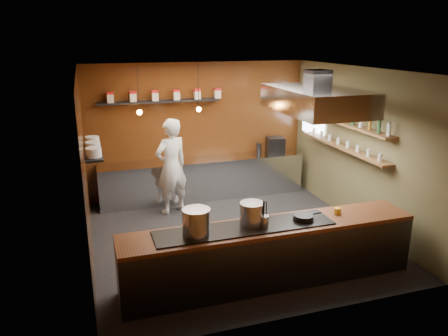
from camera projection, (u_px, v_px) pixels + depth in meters
name	position (u px, v px, depth m)	size (l,w,h in m)	color
floor	(234.00, 237.00, 8.02)	(5.00, 5.00, 0.00)	black
back_wall	(199.00, 130.00, 9.86)	(5.00, 5.00, 0.00)	#40170B
left_wall	(85.00, 171.00, 6.86)	(5.00, 5.00, 0.00)	#40170B
right_wall	(359.00, 147.00, 8.31)	(5.00, 5.00, 0.00)	brown
ceiling	(236.00, 70.00, 7.15)	(5.00, 5.00, 0.00)	silver
window_pane	(314.00, 112.00, 9.73)	(1.00, 1.00, 0.00)	white
prep_counter	(203.00, 178.00, 9.87)	(4.60, 0.65, 0.90)	silver
pass_counter	(270.00, 253.00, 6.42)	(4.40, 0.72, 0.94)	#38383D
tin_shelf	(159.00, 102.00, 9.27)	(2.60, 0.26, 0.04)	black
plate_shelf	(93.00, 152.00, 7.80)	(0.30, 1.40, 0.04)	black
bottle_shelf_upper	(345.00, 123.00, 8.42)	(0.26, 2.80, 0.04)	brown
bottle_shelf_lower	(343.00, 147.00, 8.55)	(0.26, 2.80, 0.04)	brown
extractor_hood	(317.00, 100.00, 7.31)	(1.20, 2.00, 0.72)	#38383D
pendant_left	(139.00, 110.00, 8.54)	(0.10, 0.10, 0.95)	black
pendant_right	(199.00, 107.00, 8.89)	(0.10, 0.10, 0.95)	black
storage_tins	(166.00, 95.00, 9.28)	(2.43, 0.13, 0.22)	beige
plate_stacks	(93.00, 146.00, 7.77)	(0.26, 1.16, 0.16)	silver
bottles	(345.00, 116.00, 8.38)	(0.06, 2.66, 0.24)	silver
wine_glasses	(343.00, 143.00, 8.53)	(0.07, 2.37, 0.13)	silver
stockpot_large	(196.00, 222.00, 5.88)	(0.38, 0.38, 0.37)	silver
stockpot_small	(252.00, 213.00, 6.22)	(0.35, 0.35, 0.33)	silver
utensil_crock	(264.00, 221.00, 6.16)	(0.13, 0.13, 0.16)	#B7B9BF
frying_pan	(304.00, 217.00, 6.40)	(0.48, 0.31, 0.08)	black
butter_jar	(337.00, 211.00, 6.67)	(0.10, 0.10, 0.09)	gold
espresso_machine	(275.00, 145.00, 10.15)	(0.39, 0.37, 0.39)	black
chef	(171.00, 166.00, 8.88)	(0.72, 0.47, 1.98)	white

